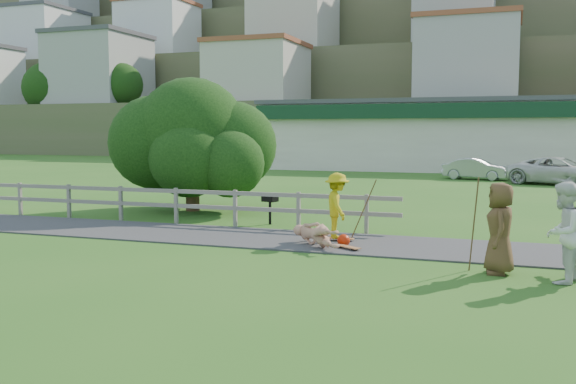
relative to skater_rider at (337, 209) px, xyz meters
The scene contains 18 objects.
ground 2.46m from the skater_rider, 133.21° to the right, with size 260.00×260.00×0.00m, color #285E1A.
path 1.79m from the skater_rider, behind, with size 34.00×3.00×0.04m, color #363638.
fence 6.41m from the skater_rider, 165.38° to the left, with size 15.05×0.10×1.10m.
strip_mall 33.39m from the skater_rider, 85.84° to the left, with size 32.50×10.75×5.10m.
hillside 90.66m from the skater_rider, 91.01° to the left, with size 220.00×67.00×47.50m.
skater_rider is the anchor object (origin of this frame).
skater_fallen 1.11m from the skater_rider, 105.83° to the right, with size 1.76×0.42×0.64m, color tan.
spectator_a 5.93m from the skater_rider, 29.51° to the right, with size 0.93×0.73×1.92m, color silver.
spectator_c 4.74m from the skater_rider, 31.82° to the right, with size 0.90×0.59×1.84m, color brown.
car_silver 23.44m from the skater_rider, 84.62° to the left, with size 1.32×3.80×1.25m, color #A4A8AC.
car_white 21.98m from the skater_rider, 72.52° to the left, with size 2.44×5.30×1.47m, color silver.
tree 8.10m from the skater_rider, 145.13° to the left, with size 6.43×6.43×4.08m, color black, non-canonical shape.
bbq 3.64m from the skater_rider, 139.39° to the left, with size 0.43×0.33×0.93m, color black, non-canonical shape.
longboard_rider 0.80m from the skater_rider, ahead, with size 0.88×0.22×0.10m, color brown, non-canonical shape.
longboard_fallen 1.42m from the skater_rider, 63.02° to the right, with size 0.80×0.20×0.09m, color brown, non-canonical shape.
helmet 0.97m from the skater_rider, 60.84° to the right, with size 0.32×0.32×0.32m, color red.
pole_rider 0.72m from the skater_rider, 33.69° to the left, with size 0.03×0.03×1.74m, color brown.
pole_spec_left 4.25m from the skater_rider, 34.17° to the right, with size 0.03×0.03×1.93m, color brown.
Camera 1 is at (5.81, -14.15, 2.86)m, focal length 40.00 mm.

